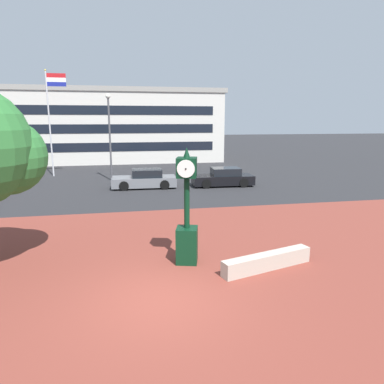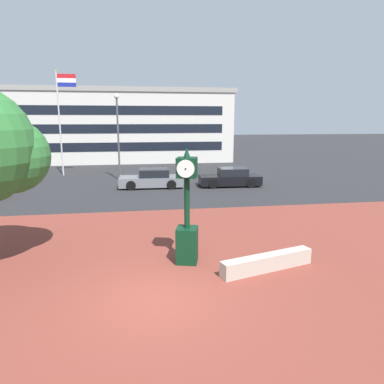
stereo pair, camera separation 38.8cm
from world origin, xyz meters
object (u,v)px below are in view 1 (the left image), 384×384
object	(u,v)px
flagpole_primary	(51,114)
street_lamp_post	(109,128)
car_street_mid	(223,178)
civic_building	(102,125)
car_street_near	(145,179)
street_clock	(187,219)

from	to	relation	value
flagpole_primary	street_lamp_post	distance (m)	5.71
street_lamp_post	car_street_mid	bearing A→B (deg)	-25.48
flagpole_primary	civic_building	distance (m)	12.79
car_street_near	flagpole_primary	distance (m)	10.58
car_street_mid	street_lamp_post	distance (m)	9.35
street_clock	civic_building	size ratio (longest dim) A/B	0.14
flagpole_primary	civic_building	xyz separation A→B (m)	(3.22, 12.33, -1.06)
car_street_mid	civic_building	xyz separation A→B (m)	(-9.30, 19.19, 3.40)
car_street_near	car_street_mid	bearing A→B (deg)	-91.65
car_street_near	street_lamp_post	bearing A→B (deg)	36.08
street_clock	car_street_mid	bearing A→B (deg)	83.98
car_street_near	car_street_mid	xyz separation A→B (m)	(5.51, -0.32, -0.00)
flagpole_primary	civic_building	world-z (taller)	flagpole_primary
car_street_mid	flagpole_primary	xyz separation A→B (m)	(-12.53, 6.86, 4.46)
street_lamp_post	street_clock	bearing A→B (deg)	-79.93
car_street_mid	civic_building	size ratio (longest dim) A/B	0.16
car_street_near	flagpole_primary	size ratio (longest dim) A/B	0.52
car_street_near	street_lamp_post	world-z (taller)	street_lamp_post
car_street_near	street_lamp_post	distance (m)	5.37
civic_building	car_street_mid	bearing A→B (deg)	-64.13
car_street_mid	street_lamp_post	world-z (taller)	street_lamp_post
street_clock	flagpole_primary	xyz separation A→B (m)	(-7.62, 19.74, 3.55)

